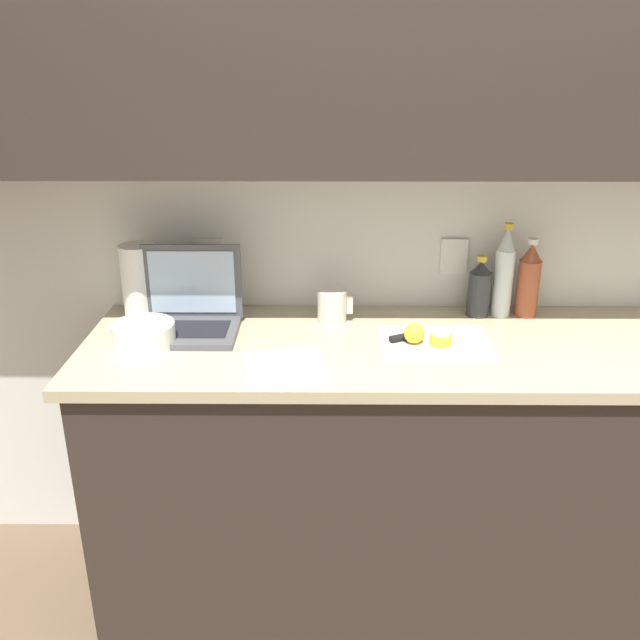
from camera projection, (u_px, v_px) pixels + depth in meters
The scene contains 15 objects.
ground_plane at pixel (417, 585), 2.39m from camera, with size 12.00×12.00×0.00m, color brown.
wall_back at pixel (435, 121), 2.04m from camera, with size 5.20×0.38×2.60m.
counter_unit at pixel (431, 470), 2.21m from camera, with size 2.13×0.64×0.93m.
laptop at pixel (190, 311), 2.12m from camera, with size 0.31×0.24×0.26m.
cutting_board at pixel (433, 342), 2.04m from camera, with size 0.33×0.24×0.01m, color silver.
knife at pixel (418, 335), 2.06m from camera, with size 0.28×0.16×0.02m.
lemon_half_cut at pixel (440, 339), 2.01m from camera, with size 0.06×0.06×0.03m.
lemon_whole_beside at pixel (414, 333), 2.01m from camera, with size 0.06×0.06×0.06m.
bottle_green_soda at pixel (529, 281), 2.21m from camera, with size 0.07×0.07×0.26m.
bottle_oil_tall at pixel (504, 274), 2.21m from camera, with size 0.06×0.06×0.31m.
bottle_water_clear at pixel (479, 289), 2.23m from camera, with size 0.07×0.07×0.21m.
measuring_cup at pixel (332, 306), 2.19m from camera, with size 0.11×0.09×0.11m.
bowl_white at pixel (144, 335), 2.01m from camera, with size 0.19×0.19×0.07m.
paper_towel_roll at pixel (140, 281), 2.20m from camera, with size 0.12×0.12×0.24m.
dish_towel at pixel (283, 364), 1.88m from camera, with size 0.22×0.16×0.02m, color white.
Camera 1 is at (-0.33, -1.87, 1.76)m, focal length 38.00 mm.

